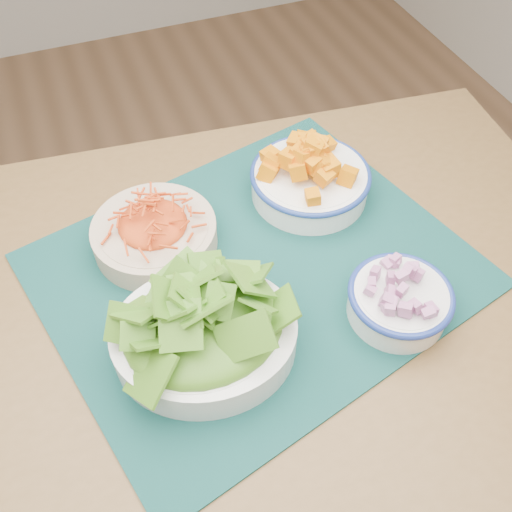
{
  "coord_description": "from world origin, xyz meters",
  "views": [
    {
      "loc": [
        0.01,
        -0.65,
        1.43
      ],
      "look_at": [
        0.2,
        -0.15,
        0.78
      ],
      "focal_mm": 40.0,
      "sensor_mm": 36.0,
      "label": 1
    }
  ],
  "objects_px": {
    "placemat": "(256,270)",
    "onion_bowl": "(400,298)",
    "table": "(232,337)",
    "carrot_bowl": "(154,229)",
    "squash_bowl": "(311,174)",
    "lettuce_bowl": "(204,328)"
  },
  "relations": [
    {
      "from": "onion_bowl",
      "to": "placemat",
      "type": "bearing_deg",
      "value": 136.81
    },
    {
      "from": "table",
      "to": "carrot_bowl",
      "type": "bearing_deg",
      "value": 123.25
    },
    {
      "from": "table",
      "to": "squash_bowl",
      "type": "distance_m",
      "value": 0.29
    },
    {
      "from": "squash_bowl",
      "to": "table",
      "type": "bearing_deg",
      "value": -141.39
    },
    {
      "from": "placemat",
      "to": "onion_bowl",
      "type": "relative_size",
      "value": 3.56
    },
    {
      "from": "lettuce_bowl",
      "to": "onion_bowl",
      "type": "relative_size",
      "value": 1.69
    },
    {
      "from": "placemat",
      "to": "onion_bowl",
      "type": "distance_m",
      "value": 0.22
    },
    {
      "from": "placemat",
      "to": "lettuce_bowl",
      "type": "bearing_deg",
      "value": -151.13
    },
    {
      "from": "placemat",
      "to": "carrot_bowl",
      "type": "xyz_separation_m",
      "value": [
        -0.13,
        0.1,
        0.04
      ]
    },
    {
      "from": "squash_bowl",
      "to": "onion_bowl",
      "type": "xyz_separation_m",
      "value": [
        0.01,
        -0.27,
        -0.01
      ]
    },
    {
      "from": "table",
      "to": "onion_bowl",
      "type": "height_order",
      "value": "onion_bowl"
    },
    {
      "from": "table",
      "to": "lettuce_bowl",
      "type": "relative_size",
      "value": 4.42
    },
    {
      "from": "placemat",
      "to": "table",
      "type": "bearing_deg",
      "value": -159.06
    },
    {
      "from": "carrot_bowl",
      "to": "lettuce_bowl",
      "type": "bearing_deg",
      "value": -86.19
    },
    {
      "from": "table",
      "to": "onion_bowl",
      "type": "distance_m",
      "value": 0.28
    },
    {
      "from": "squash_bowl",
      "to": "onion_bowl",
      "type": "height_order",
      "value": "squash_bowl"
    },
    {
      "from": "placemat",
      "to": "lettuce_bowl",
      "type": "relative_size",
      "value": 2.11
    },
    {
      "from": "table",
      "to": "placemat",
      "type": "height_order",
      "value": "placemat"
    },
    {
      "from": "carrot_bowl",
      "to": "onion_bowl",
      "type": "bearing_deg",
      "value": -41.29
    },
    {
      "from": "table",
      "to": "squash_bowl",
      "type": "bearing_deg",
      "value": 44.79
    },
    {
      "from": "carrot_bowl",
      "to": "lettuce_bowl",
      "type": "xyz_separation_m",
      "value": [
        0.01,
        -0.21,
        0.02
      ]
    },
    {
      "from": "squash_bowl",
      "to": "lettuce_bowl",
      "type": "bearing_deg",
      "value": -138.75
    }
  ]
}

